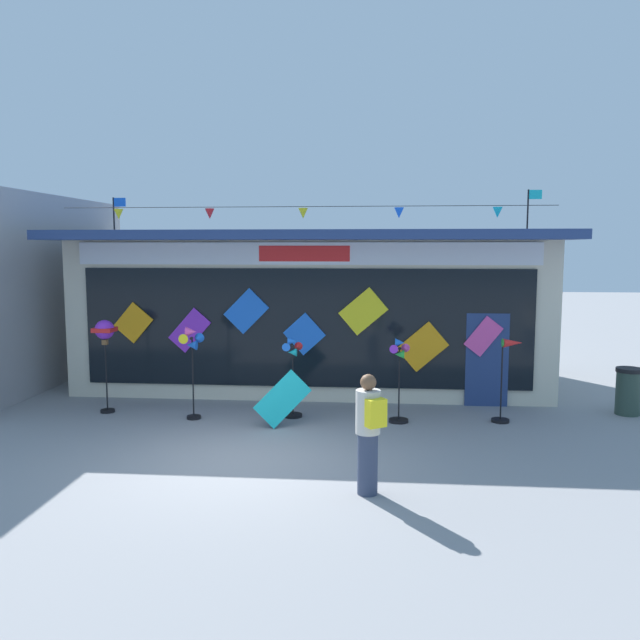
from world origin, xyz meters
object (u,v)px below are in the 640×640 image
trash_bin (628,391)px  display_kite_on_ground (282,399)px  wind_spinner_far_left (105,336)px  wind_spinner_left (192,350)px  wind_spinner_right (507,373)px  person_near_camera (369,431)px  wind_spinner_center_left (293,368)px  wind_spinner_center_right (399,371)px  kite_shop_building (315,307)px

trash_bin → display_kite_on_ground: size_ratio=0.94×
wind_spinner_far_left → display_kite_on_ground: 3.98m
wind_spinner_left → wind_spinner_right: size_ratio=1.12×
wind_spinner_far_left → wind_spinner_left: bearing=-10.7°
wind_spinner_far_left → trash_bin: 10.71m
person_near_camera → trash_bin: bearing=-170.3°
wind_spinner_far_left → wind_spinner_center_left: bearing=-0.6°
wind_spinner_center_right → person_near_camera: size_ratio=0.98×
wind_spinner_center_left → wind_spinner_right: wind_spinner_right is taller
kite_shop_building → wind_spinner_center_left: bearing=-91.6°
kite_shop_building → trash_bin: size_ratio=11.73×
wind_spinner_far_left → person_near_camera: size_ratio=1.14×
person_near_camera → display_kite_on_ground: person_near_camera is taller
person_near_camera → trash_bin: (5.21, 4.70, -0.40)m
wind_spinner_far_left → kite_shop_building: bearing=41.5°
trash_bin → person_near_camera: bearing=-137.9°
wind_spinner_far_left → trash_bin: (10.62, 0.77, -1.11)m
wind_spinner_right → display_kite_on_ground: bearing=-170.4°
trash_bin → display_kite_on_ground: 7.03m
kite_shop_building → wind_spinner_right: 5.48m
wind_spinner_far_left → wind_spinner_left: (1.91, -0.36, -0.22)m
wind_spinner_left → wind_spinner_right: (6.13, 0.32, -0.40)m
wind_spinner_center_right → wind_spinner_center_left: bearing=174.5°
person_near_camera → wind_spinner_center_right: bearing=-130.8°
person_near_camera → kite_shop_building: bearing=-111.3°
wind_spinner_center_right → person_near_camera: bearing=-98.4°
wind_spinner_center_left → wind_spinner_right: (4.18, 0.00, -0.02)m
kite_shop_building → wind_spinner_far_left: kite_shop_building is taller
person_near_camera → trash_bin: person_near_camera is taller
wind_spinner_far_left → wind_spinner_center_left: (3.86, -0.04, -0.61)m
person_near_camera → display_kite_on_ground: bearing=-94.8°
wind_spinner_far_left → trash_bin: size_ratio=2.00×
wind_spinner_center_left → wind_spinner_center_right: (2.10, -0.20, 0.02)m
wind_spinner_center_left → trash_bin: size_ratio=1.70×
wind_spinner_center_right → display_kite_on_ground: bearing=-166.8°
wind_spinner_left → display_kite_on_ground: wind_spinner_left is taller
wind_spinner_far_left → trash_bin: wind_spinner_far_left is taller
wind_spinner_right → display_kite_on_ground: 4.36m
wind_spinner_right → kite_shop_building: bearing=139.0°
trash_bin → display_kite_on_ground: (-6.86, -1.53, 0.06)m
wind_spinner_left → person_near_camera: bearing=-45.5°
trash_bin → wind_spinner_far_left: bearing=-175.9°
wind_spinner_center_left → display_kite_on_ground: size_ratio=1.60×
wind_spinner_far_left → wind_spinner_center_right: 6.00m
wind_spinner_center_right → trash_bin: size_ratio=1.72×
wind_spinner_far_left → wind_spinner_left: size_ratio=1.04×
wind_spinner_right → person_near_camera: 4.69m
kite_shop_building → display_kite_on_ground: (-0.20, -4.27, -1.35)m
person_near_camera → display_kite_on_ground: (-1.66, 3.17, -0.35)m
wind_spinner_right → trash_bin: bearing=17.4°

